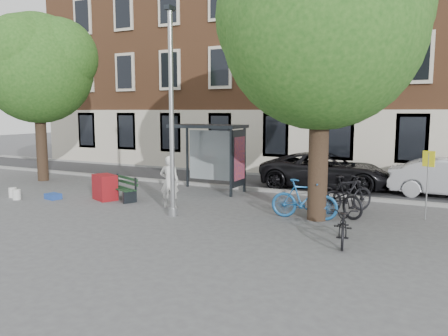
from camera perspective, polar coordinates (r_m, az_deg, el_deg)
name	(u,v)px	position (r m, az deg, el deg)	size (l,w,h in m)	color
ground	(173,216)	(13.36, -6.67, -6.21)	(90.00, 90.00, 0.00)	#4C4C4F
road	(260,182)	(19.46, 4.74, -1.85)	(40.00, 4.00, 0.01)	#28282B
curb_near	(242,188)	(17.64, 2.30, -2.62)	(40.00, 0.25, 0.12)	gray
curb_far	(276,175)	(21.30, 6.76, -0.92)	(40.00, 0.25, 0.12)	gray
building_row	(303,40)	(25.17, 10.27, 16.15)	(30.00, 8.00, 14.00)	brown
lamppost	(172,123)	(12.99, -6.86, 5.82)	(0.28, 0.35, 6.11)	#9EA0A3
tree_right	(322,20)	(12.85, 12.62, 18.38)	(5.76, 5.60, 8.20)	black
tree_left	(35,63)	(21.29, -23.44, 12.44)	(5.18, 4.86, 7.40)	black
bus_shelter	(218,143)	(16.88, -0.81, 3.29)	(2.85, 1.45, 2.62)	#1E2328
painter	(169,182)	(14.31, -7.14, -1.81)	(0.62, 0.41, 1.71)	silver
bench	(122,189)	(15.94, -13.19, -2.75)	(1.65, 1.07, 0.81)	#1E2328
bike_a	(334,197)	(13.65, 14.20, -3.68)	(0.75, 2.14, 1.12)	black
bike_b	(304,199)	(12.98, 10.43, -4.03)	(0.55, 1.95, 1.17)	#19528E
bike_c	(344,224)	(10.85, 15.36, -7.11)	(0.62, 1.77, 0.93)	black
bike_d	(347,194)	(14.08, 15.81, -3.28)	(0.55, 1.96, 1.18)	black
car_dark	(326,170)	(18.34, 13.13, -0.30)	(2.43, 5.26, 1.46)	black
red_stand	(105,187)	(16.11, -15.30, -2.44)	(0.90, 0.60, 0.90)	maroon
blue_crate	(53,196)	(16.87, -21.42, -3.46)	(0.55, 0.40, 0.20)	#214398
bucket_a	(13,193)	(17.76, -25.88, -2.90)	(0.28, 0.28, 0.36)	silver
bucket_b	(17,195)	(17.26, -25.44, -3.16)	(0.28, 0.28, 0.36)	silver
bucket_c	(98,192)	(16.86, -16.16, -2.97)	(0.28, 0.28, 0.36)	silver
notice_sign	(428,169)	(13.82, 25.11, -0.17)	(0.33, 0.16, 2.01)	#9EA0A3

